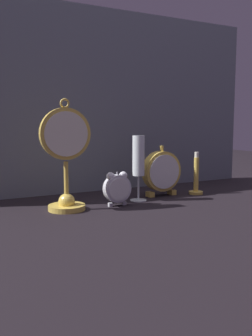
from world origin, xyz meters
TOP-DOWN VIEW (x-y plane):
  - ground_plane at (0.00, 0.00)m, footprint 4.00×4.00m
  - fabric_backdrop_drape at (0.00, 0.33)m, footprint 1.39×0.01m
  - pocket_watch_on_stand at (-0.21, 0.07)m, footprint 0.16×0.11m
  - alarm_clock_twin_bell at (-0.05, 0.05)m, footprint 0.09×0.03m
  - mantel_clock_silver at (0.17, 0.12)m, footprint 0.15×0.04m
  - champagne_flute at (0.05, 0.09)m, footprint 0.06×0.06m
  - brass_candlestick at (0.30, 0.09)m, footprint 0.05×0.05m

SIDE VIEW (x-z plane):
  - ground_plane at x=0.00m, z-range 0.00..0.00m
  - brass_candlestick at x=0.30m, z-range -0.03..0.13m
  - alarm_clock_twin_bell at x=-0.05m, z-range 0.01..0.12m
  - mantel_clock_silver at x=0.17m, z-range 0.00..0.18m
  - champagne_flute at x=0.05m, z-range 0.03..0.25m
  - pocket_watch_on_stand at x=-0.21m, z-range -0.02..0.32m
  - fabric_backdrop_drape at x=0.00m, z-range 0.00..0.70m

